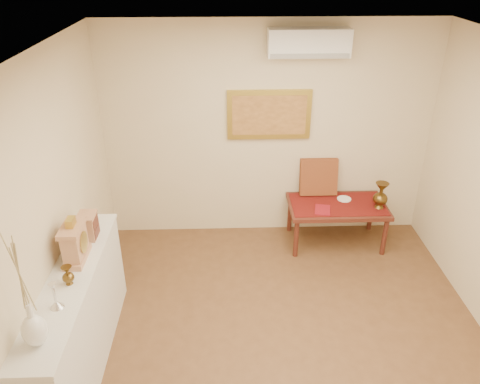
{
  "coord_description": "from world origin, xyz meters",
  "views": [
    {
      "loc": [
        -0.53,
        -3.11,
        3.39
      ],
      "look_at": [
        -0.38,
        1.15,
        1.13
      ],
      "focal_mm": 35.0,
      "sensor_mm": 36.0,
      "label": 1
    }
  ],
  "objects_px": {
    "wooden_chest": "(88,226)",
    "low_table": "(337,209)",
    "display_ledge": "(79,322)",
    "white_vase": "(24,293)",
    "brass_urn_tall": "(381,193)",
    "mantel_clock": "(75,242)"
  },
  "relations": [
    {
      "from": "mantel_clock",
      "to": "wooden_chest",
      "type": "height_order",
      "value": "mantel_clock"
    },
    {
      "from": "brass_urn_tall",
      "to": "display_ledge",
      "type": "height_order",
      "value": "display_ledge"
    },
    {
      "from": "wooden_chest",
      "to": "display_ledge",
      "type": "bearing_deg",
      "value": -91.88
    },
    {
      "from": "brass_urn_tall",
      "to": "wooden_chest",
      "type": "xyz_separation_m",
      "value": [
        -3.14,
        -1.19,
        0.34
      ]
    },
    {
      "from": "wooden_chest",
      "to": "low_table",
      "type": "bearing_deg",
      "value": 25.88
    },
    {
      "from": "low_table",
      "to": "wooden_chest",
      "type": "bearing_deg",
      "value": -154.12
    },
    {
      "from": "white_vase",
      "to": "display_ledge",
      "type": "bearing_deg",
      "value": 89.52
    },
    {
      "from": "wooden_chest",
      "to": "low_table",
      "type": "distance_m",
      "value": 3.02
    },
    {
      "from": "brass_urn_tall",
      "to": "display_ledge",
      "type": "distance_m",
      "value": 3.64
    },
    {
      "from": "white_vase",
      "to": "wooden_chest",
      "type": "bearing_deg",
      "value": 88.89
    },
    {
      "from": "wooden_chest",
      "to": "white_vase",
      "type": "bearing_deg",
      "value": -91.11
    },
    {
      "from": "white_vase",
      "to": "mantel_clock",
      "type": "distance_m",
      "value": 1.01
    },
    {
      "from": "white_vase",
      "to": "brass_urn_tall",
      "type": "distance_m",
      "value": 4.09
    },
    {
      "from": "brass_urn_tall",
      "to": "mantel_clock",
      "type": "height_order",
      "value": "mantel_clock"
    },
    {
      "from": "brass_urn_tall",
      "to": "low_table",
      "type": "relative_size",
      "value": 0.34
    },
    {
      "from": "white_vase",
      "to": "low_table",
      "type": "relative_size",
      "value": 0.74
    },
    {
      "from": "brass_urn_tall",
      "to": "mantel_clock",
      "type": "bearing_deg",
      "value": -154.1
    },
    {
      "from": "display_ledge",
      "to": "wooden_chest",
      "type": "xyz_separation_m",
      "value": [
        0.02,
        0.59,
        0.61
      ]
    },
    {
      "from": "low_table",
      "to": "brass_urn_tall",
      "type": "bearing_deg",
      "value": -11.66
    },
    {
      "from": "wooden_chest",
      "to": "low_table",
      "type": "xyz_separation_m",
      "value": [
        2.66,
        1.29,
        -0.62
      ]
    },
    {
      "from": "brass_urn_tall",
      "to": "low_table",
      "type": "height_order",
      "value": "brass_urn_tall"
    },
    {
      "from": "low_table",
      "to": "mantel_clock",
      "type": "bearing_deg",
      "value": -148.57
    }
  ]
}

